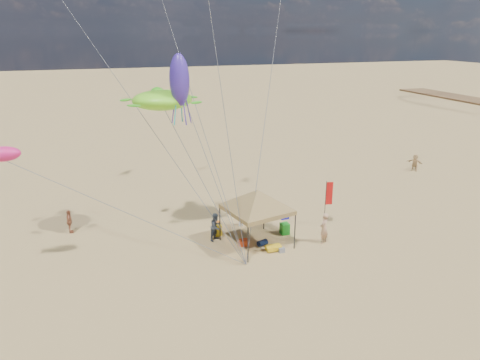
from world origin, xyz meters
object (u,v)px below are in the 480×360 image
Objects in this scene: person_far_a at (69,222)px; person_far_c at (415,163)px; cooler_blue at (284,216)px; beach_cart at (274,248)px; feather_flag at (328,196)px; canopy_tent at (257,192)px; cooler_red at (244,243)px; chair_yellow at (217,230)px; person_near_c at (241,214)px; person_near_b at (216,227)px; chair_green at (285,229)px; person_near_a at (324,228)px.

person_far_a is 29.37m from person_far_c.
cooler_blue reaches higher than beach_cart.
person_far_c is at bearing 30.94° from feather_flag.
cooler_red is at bearing 173.99° from canopy_tent.
feather_flag is at bearing -6.84° from chair_yellow.
person_far_c is at bearing 24.93° from cooler_red.
canopy_tent is at bearing 98.02° from person_near_c.
person_far_c is at bearing -17.65° from person_near_b.
feather_flag reaches higher than cooler_blue.
chair_yellow is at bearing -168.83° from cooler_blue.
person_far_c is (29.11, 3.90, 0.01)m from person_far_a.
person_near_c is at bearing 74.55° from cooler_red.
chair_green is at bearing 50.95° from beach_cart.
feather_flag is 6.40m from cooler_red.
chair_green is at bearing -84.80° from person_near_a.
person_far_a is at bearing 170.43° from cooler_blue.
person_far_a reaches higher than beach_cart.
person_near_b is (-2.73, 2.44, 0.66)m from beach_cart.
chair_green is at bearing -174.28° from feather_flag.
person_far_c is at bearing 26.05° from canopy_tent.
beach_cart is at bearing 106.96° from person_near_c.
person_near_a reaches higher than cooler_blue.
person_far_c is (18.03, 10.23, 0.57)m from beach_cart.
beach_cart is 0.48× the size of person_near_a.
person_far_c is (19.44, 9.04, 0.58)m from cooler_red.
cooler_blue is (3.11, 2.93, -3.09)m from canopy_tent.
canopy_tent is 3.85× the size of person_near_c.
cooler_red is at bearing -59.82° from chair_yellow.
person_near_c is at bearing 90.70° from canopy_tent.
person_near_c reaches higher than person_far_c.
person_far_a is 0.98× the size of person_far_c.
person_near_a is (1.67, -1.87, 0.60)m from chair_green.
person_near_b reaches higher than cooler_red.
chair_yellow reaches higher than cooler_blue.
canopy_tent is 3.34m from beach_cart.
person_near_a is 1.10× the size of person_near_b.
person_near_b reaches higher than person_far_a.
person_far_a is (-11.08, 6.33, 0.55)m from beach_cart.
canopy_tent is 3.72m from person_near_c.
cooler_blue is 0.33× the size of person_near_c.
person_near_c is (2.06, 1.45, -0.05)m from person_near_b.
beach_cart is at bearing -92.95° from person_far_c.
cooler_blue is 0.36× the size of person_far_a.
cooler_blue is 5.08m from chair_yellow.
person_near_b is at bearing -162.92° from cooler_blue.
feather_flag is 5.59× the size of cooler_red.
chair_green is 0.47× the size of person_far_a.
cooler_blue is at bearing 36.19° from cooler_red.
beach_cart is at bearing -36.17° from person_near_a.
feather_flag reaches higher than chair_green.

